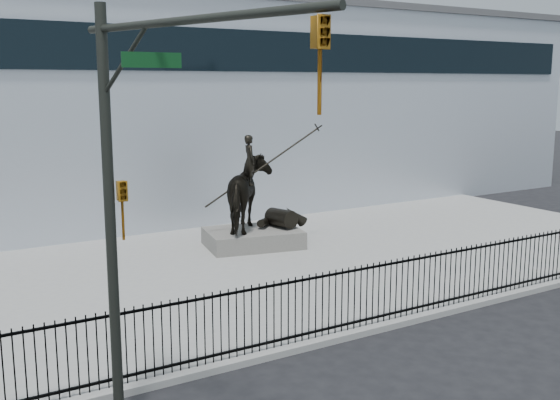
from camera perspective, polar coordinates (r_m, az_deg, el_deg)
ground at (r=15.44m, az=12.65°, el=-12.05°), size 120.00×120.00×0.00m
plaza at (r=20.71m, az=-0.94°, el=-5.79°), size 30.00×12.00×0.15m
building at (r=31.83m, az=-13.01°, el=7.65°), size 44.00×14.00×9.00m
picket_fence at (r=15.99m, az=9.65°, el=-7.71°), size 22.10×0.10×1.50m
statue_plinth at (r=22.80m, az=-2.37°, el=-3.33°), size 3.56×2.78×0.60m
equestrian_statue at (r=22.51m, az=-2.25°, el=0.52°), size 4.01×2.90×3.46m
traffic_signal_left at (r=10.26m, az=-12.01°, el=0.15°), size 1.52×4.84×7.00m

